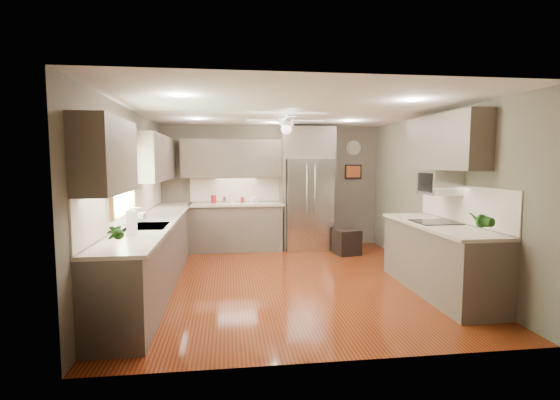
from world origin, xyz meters
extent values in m
plane|color=#53170B|center=(0.00, 0.00, 0.00)|extent=(5.00, 5.00, 0.00)
plane|color=white|center=(0.00, 0.00, 2.50)|extent=(5.00, 5.00, 0.00)
plane|color=brown|center=(0.00, 2.50, 1.25)|extent=(4.50, 0.00, 4.50)
plane|color=brown|center=(0.00, -2.50, 1.25)|extent=(4.50, 0.00, 4.50)
plane|color=brown|center=(-2.25, 0.00, 1.25)|extent=(0.00, 5.00, 5.00)
plane|color=brown|center=(2.25, 0.00, 1.25)|extent=(0.00, 5.00, 5.00)
cylinder|color=maroon|center=(-1.17, 2.24, 1.02)|extent=(0.12, 0.12, 0.17)
cylinder|color=silver|center=(-0.96, 2.22, 1.01)|extent=(0.11, 0.11, 0.13)
cylinder|color=beige|center=(-0.81, 2.19, 1.03)|extent=(0.15, 0.15, 0.19)
cylinder|color=maroon|center=(-0.61, 2.22, 1.00)|extent=(0.08, 0.08, 0.11)
imported|color=white|center=(-2.06, -0.14, 1.03)|extent=(0.10, 0.10, 0.18)
imported|color=#225418|center=(-1.94, -1.93, 1.10)|extent=(0.20, 0.17, 0.33)
imported|color=#225418|center=(1.90, -1.68, 1.11)|extent=(0.22, 0.20, 0.35)
imported|color=beige|center=(-0.37, 2.21, 0.97)|extent=(0.28, 0.28, 0.05)
cube|color=brown|center=(-1.95, 0.15, 0.45)|extent=(0.60, 4.70, 0.90)
cube|color=beige|center=(-1.94, 0.15, 0.92)|extent=(0.65, 4.70, 0.04)
cube|color=beige|center=(-2.24, 0.15, 1.20)|extent=(0.02, 4.70, 0.50)
cube|color=brown|center=(-0.72, 2.20, 0.45)|extent=(1.85, 0.60, 0.90)
cube|color=beige|center=(-0.72, 2.19, 0.92)|extent=(1.85, 0.65, 0.04)
cube|color=beige|center=(-0.72, 2.49, 1.20)|extent=(1.85, 0.02, 0.50)
cube|color=brown|center=(-2.08, -1.60, 1.83)|extent=(0.33, 1.20, 0.75)
cube|color=brown|center=(-2.08, 1.30, 1.83)|extent=(0.33, 2.40, 0.75)
cube|color=brown|center=(-0.72, 2.33, 1.83)|extent=(2.15, 0.33, 0.75)
cube|color=brown|center=(2.08, -0.55, 2.03)|extent=(0.33, 1.70, 0.75)
cube|color=#BFF2B2|center=(-2.23, -0.50, 1.55)|extent=(0.01, 1.00, 0.80)
cube|color=brown|center=(-2.21, -0.50, 1.98)|extent=(0.05, 1.12, 0.06)
cube|color=brown|center=(-2.21, -0.50, 1.12)|extent=(0.05, 1.12, 0.06)
cube|color=brown|center=(-2.21, -1.03, 1.55)|extent=(0.05, 0.06, 0.80)
cube|color=brown|center=(-2.21, 0.03, 1.55)|extent=(0.05, 0.06, 0.80)
cube|color=silver|center=(-1.93, -0.50, 0.93)|extent=(0.50, 0.70, 0.03)
cube|color=#262626|center=(-1.93, -0.50, 0.89)|extent=(0.44, 0.62, 0.05)
cylinder|color=silver|center=(-2.13, -0.50, 1.05)|extent=(0.02, 0.02, 0.24)
cylinder|color=silver|center=(-2.07, -0.50, 1.17)|extent=(0.16, 0.02, 0.02)
cube|color=silver|center=(0.70, 2.14, 0.91)|extent=(0.92, 0.72, 1.82)
cube|color=black|center=(0.70, 1.80, 0.66)|extent=(0.88, 0.02, 0.02)
cube|color=black|center=(0.70, 1.79, 1.25)|extent=(0.01, 0.02, 1.00)
cylinder|color=silver|center=(0.62, 1.76, 1.25)|extent=(0.02, 0.02, 0.90)
cylinder|color=silver|center=(0.78, 1.76, 1.25)|extent=(0.02, 0.02, 0.90)
cube|color=brown|center=(0.70, 2.20, 2.14)|extent=(1.04, 0.60, 0.63)
cube|color=brown|center=(0.20, 2.20, 0.91)|extent=(0.06, 0.60, 1.82)
cube|color=brown|center=(1.20, 2.20, 0.91)|extent=(0.06, 0.60, 1.82)
cube|color=brown|center=(1.93, -0.80, 0.45)|extent=(0.65, 2.20, 0.90)
cube|color=beige|center=(1.91, -0.80, 0.92)|extent=(0.70, 2.20, 0.04)
cube|color=beige|center=(2.24, -0.80, 1.20)|extent=(0.02, 2.20, 0.50)
cube|color=black|center=(1.91, -0.70, 0.94)|extent=(0.56, 0.52, 0.01)
cube|color=silver|center=(2.03, -0.55, 1.48)|extent=(0.42, 0.55, 0.34)
cube|color=black|center=(1.82, -0.55, 1.48)|extent=(0.02, 0.40, 0.26)
cylinder|color=white|center=(0.00, 0.30, 2.46)|extent=(0.03, 0.03, 0.08)
cylinder|color=white|center=(0.00, 0.30, 2.36)|extent=(0.22, 0.22, 0.10)
sphere|color=white|center=(0.00, 0.30, 2.26)|extent=(0.16, 0.16, 0.16)
cube|color=white|center=(0.35, 0.30, 2.38)|extent=(0.48, 0.11, 0.01)
cube|color=white|center=(0.00, 0.65, 2.38)|extent=(0.11, 0.48, 0.01)
cube|color=white|center=(-0.35, 0.30, 2.38)|extent=(0.48, 0.11, 0.01)
cube|color=white|center=(0.00, -0.05, 2.38)|extent=(0.11, 0.48, 0.01)
cylinder|color=white|center=(-1.40, 1.30, 2.49)|extent=(0.14, 0.14, 0.01)
cylinder|color=white|center=(1.30, 1.30, 2.49)|extent=(0.14, 0.14, 0.01)
cylinder|color=white|center=(-1.40, -1.20, 2.49)|extent=(0.14, 0.14, 0.01)
cylinder|color=white|center=(1.30, -1.20, 2.49)|extent=(0.14, 0.14, 0.01)
cylinder|color=white|center=(0.00, 1.80, 2.49)|extent=(0.14, 0.14, 0.01)
cylinder|color=white|center=(1.75, 2.48, 2.05)|extent=(0.30, 0.03, 0.30)
cylinder|color=silver|center=(1.75, 2.47, 2.05)|extent=(0.29, 0.00, 0.29)
cube|color=black|center=(1.75, 2.48, 1.55)|extent=(0.36, 0.03, 0.30)
cube|color=#A84721|center=(1.75, 2.46, 1.55)|extent=(0.30, 0.01, 0.24)
cube|color=black|center=(1.35, 1.54, 0.23)|extent=(0.50, 0.50, 0.49)
cube|color=black|center=(1.35, 1.54, 0.46)|extent=(0.48, 0.48, 0.03)
cylinder|color=white|center=(-1.97, -1.15, 1.08)|extent=(0.12, 0.12, 0.28)
cylinder|color=silver|center=(-1.97, -1.15, 1.09)|extent=(0.02, 0.02, 0.30)
camera|label=1|loc=(-0.89, -5.85, 1.77)|focal=26.00mm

